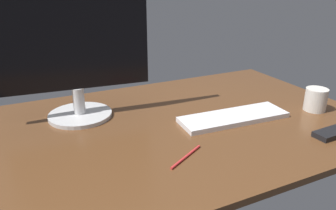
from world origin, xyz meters
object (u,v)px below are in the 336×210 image
object	(u,v)px
keyboard	(234,117)
monitor	(73,48)
pen	(186,157)
coffee_mug	(316,99)

from	to	relation	value
keyboard	monitor	bearing A→B (deg)	154.99
keyboard	pen	distance (cm)	30.42
monitor	pen	bearing A→B (deg)	-58.17
monitor	keyboard	bearing A→B (deg)	-22.87
keyboard	pen	xyz separation A→B (cm)	(-26.49, -14.95, -0.48)
monitor	coffee_mug	xyz separation A→B (cm)	(77.59, -30.88, -19.94)
monitor	keyboard	xyz separation A→B (cm)	(46.22, -25.01, -23.18)
monitor	pen	xyz separation A→B (cm)	(19.73, -39.96, -23.66)
keyboard	pen	world-z (taller)	keyboard
pen	monitor	bearing A→B (deg)	86.89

